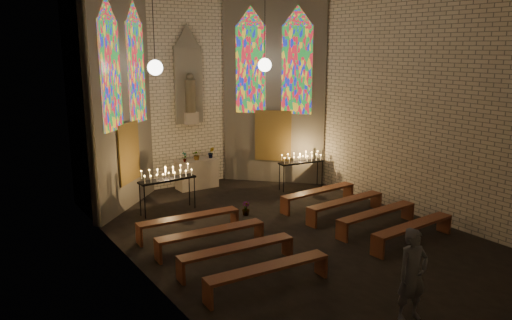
# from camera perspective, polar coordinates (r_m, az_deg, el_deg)

# --- Properties ---
(floor) EXTENTS (12.00, 12.00, 0.00)m
(floor) POSITION_cam_1_polar(r_m,az_deg,el_deg) (13.06, 4.22, -8.71)
(floor) COLOR black
(floor) RESTS_ON ground
(room) EXTENTS (8.22, 12.43, 7.00)m
(room) POSITION_cam_1_polar(r_m,az_deg,el_deg) (15.00, -3.49, 8.71)
(room) COLOR beige
(room) RESTS_ON ground
(altar) EXTENTS (1.40, 0.60, 1.00)m
(altar) POSITION_cam_1_polar(r_m,az_deg,el_deg) (17.33, -6.77, -1.57)
(altar) COLOR #BBAC98
(altar) RESTS_ON ground
(flower_vase_left) EXTENTS (0.22, 0.19, 0.35)m
(flower_vase_left) POSITION_cam_1_polar(r_m,az_deg,el_deg) (16.89, -8.17, 0.36)
(flower_vase_left) COLOR #4C723F
(flower_vase_left) RESTS_ON altar
(flower_vase_center) EXTENTS (0.40, 0.37, 0.36)m
(flower_vase_center) POSITION_cam_1_polar(r_m,az_deg,el_deg) (17.13, -6.77, 0.59)
(flower_vase_center) COLOR #4C723F
(flower_vase_center) RESTS_ON altar
(flower_vase_right) EXTENTS (0.27, 0.25, 0.39)m
(flower_vase_right) POSITION_cam_1_polar(r_m,az_deg,el_deg) (17.38, -5.15, 0.87)
(flower_vase_right) COLOR #4C723F
(flower_vase_right) RESTS_ON altar
(aisle_flower_pot) EXTENTS (0.26, 0.26, 0.40)m
(aisle_flower_pot) POSITION_cam_1_polar(r_m,az_deg,el_deg) (14.54, -1.16, -5.55)
(aisle_flower_pot) COLOR #4C723F
(aisle_flower_pot) RESTS_ON ground
(votive_stand_left) EXTENTS (1.74, 0.50, 1.26)m
(votive_stand_left) POSITION_cam_1_polar(r_m,az_deg,el_deg) (14.80, -10.12, -1.86)
(votive_stand_left) COLOR black
(votive_stand_left) RESTS_ON ground
(votive_stand_right) EXTENTS (1.66, 0.60, 1.19)m
(votive_stand_right) POSITION_cam_1_polar(r_m,az_deg,el_deg) (17.08, 5.20, 0.05)
(votive_stand_right) COLOR black
(votive_stand_right) RESTS_ON ground
(pew_left_0) EXTENTS (2.74, 0.54, 0.52)m
(pew_left_0) POSITION_cam_1_polar(r_m,az_deg,el_deg) (13.11, -7.67, -6.74)
(pew_left_0) COLOR brown
(pew_left_0) RESTS_ON ground
(pew_right_0) EXTENTS (2.74, 0.54, 0.52)m
(pew_right_0) POSITION_cam_1_polar(r_m,az_deg,el_deg) (15.39, 7.14, -3.74)
(pew_right_0) COLOR brown
(pew_right_0) RESTS_ON ground
(pew_left_1) EXTENTS (2.74, 0.54, 0.52)m
(pew_left_1) POSITION_cam_1_polar(r_m,az_deg,el_deg) (12.10, -5.17, -8.37)
(pew_left_1) COLOR brown
(pew_left_1) RESTS_ON ground
(pew_right_1) EXTENTS (2.74, 0.54, 0.52)m
(pew_right_1) POSITION_cam_1_polar(r_m,az_deg,el_deg) (14.54, 10.21, -4.84)
(pew_right_1) COLOR brown
(pew_right_1) RESTS_ON ground
(pew_left_2) EXTENTS (2.74, 0.54, 0.52)m
(pew_left_2) POSITION_cam_1_polar(r_m,az_deg,el_deg) (11.13, -2.19, -10.27)
(pew_left_2) COLOR brown
(pew_left_2) RESTS_ON ground
(pew_right_2) EXTENTS (2.74, 0.54, 0.52)m
(pew_right_2) POSITION_cam_1_polar(r_m,az_deg,el_deg) (13.74, 13.66, -6.06)
(pew_right_2) COLOR brown
(pew_right_2) RESTS_ON ground
(pew_left_3) EXTENTS (2.74, 0.54, 0.52)m
(pew_left_3) POSITION_cam_1_polar(r_m,az_deg,el_deg) (10.21, 1.38, -12.49)
(pew_left_3) COLOR brown
(pew_left_3) RESTS_ON ground
(pew_right_3) EXTENTS (2.74, 0.54, 0.52)m
(pew_right_3) POSITION_cam_1_polar(r_m,az_deg,el_deg) (13.01, 17.53, -7.40)
(pew_right_3) COLOR brown
(pew_right_3) RESTS_ON ground
(visitor) EXTENTS (0.68, 0.51, 1.71)m
(visitor) POSITION_cam_1_polar(r_m,az_deg,el_deg) (9.46, 17.45, -12.41)
(visitor) COLOR #4B4D56
(visitor) RESTS_ON ground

